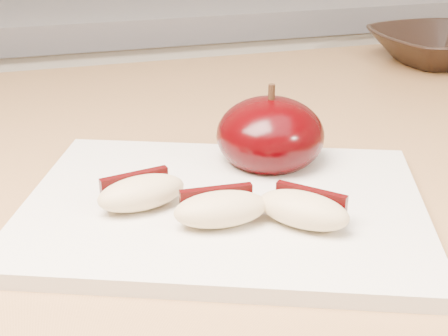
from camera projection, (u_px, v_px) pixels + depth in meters
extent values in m
cube|color=silver|center=(150.00, 219.00, 1.35)|extent=(2.40, 0.60, 0.90)
cube|color=#A47947|center=(265.00, 169.00, 0.56)|extent=(1.64, 0.64, 0.04)
cube|color=silver|center=(224.00, 207.00, 0.44)|extent=(0.33, 0.29, 0.01)
ellipsoid|color=black|center=(270.00, 135.00, 0.49)|extent=(0.10, 0.10, 0.06)
cylinder|color=black|center=(272.00, 92.00, 0.48)|extent=(0.01, 0.01, 0.01)
ellipsoid|color=tan|center=(142.00, 193.00, 0.42)|extent=(0.07, 0.04, 0.02)
cube|color=black|center=(135.00, 186.00, 0.43)|extent=(0.05, 0.02, 0.02)
ellipsoid|color=tan|center=(221.00, 209.00, 0.40)|extent=(0.06, 0.03, 0.02)
cube|color=black|center=(216.00, 201.00, 0.41)|extent=(0.05, 0.01, 0.02)
ellipsoid|color=tan|center=(303.00, 210.00, 0.40)|extent=(0.06, 0.07, 0.02)
cube|color=black|center=(311.00, 203.00, 0.41)|extent=(0.04, 0.04, 0.02)
imported|color=black|center=(439.00, 47.00, 0.81)|extent=(0.17, 0.17, 0.04)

